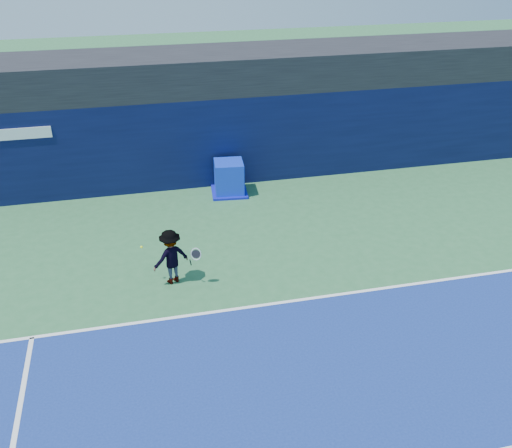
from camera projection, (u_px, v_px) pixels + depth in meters
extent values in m
plane|color=#2D6439|center=(290.00, 398.00, 10.89)|extent=(80.00, 80.00, 0.00)
cube|color=white|center=(254.00, 306.00, 13.46)|extent=(24.00, 0.10, 0.01)
cube|color=black|center=(197.00, 71.00, 19.05)|extent=(36.00, 3.00, 1.20)
cube|color=#090E33|center=(204.00, 140.00, 19.19)|extent=(36.00, 1.00, 3.00)
cube|color=#0D2AC0|center=(229.00, 178.00, 18.77)|extent=(1.01, 1.01, 1.11)
cube|color=#0B0FA4|center=(229.00, 192.00, 19.02)|extent=(1.26, 1.26, 0.07)
imported|color=silver|center=(171.00, 257.00, 14.06)|extent=(1.07, 0.85, 1.45)
cylinder|color=black|center=(191.00, 262.00, 13.97)|extent=(0.07, 0.13, 0.23)
torus|color=silver|center=(196.00, 254.00, 13.84)|extent=(0.27, 0.15, 0.26)
cylinder|color=black|center=(196.00, 254.00, 13.84)|extent=(0.22, 0.12, 0.22)
sphere|color=#E8F91B|center=(141.00, 247.00, 13.85)|extent=(0.06, 0.06, 0.06)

